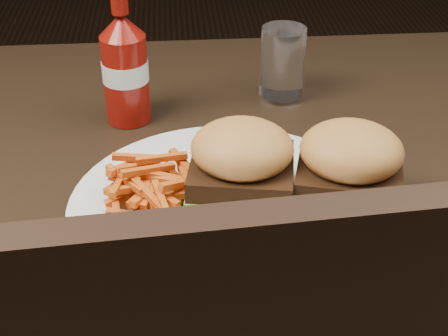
{
  "coord_description": "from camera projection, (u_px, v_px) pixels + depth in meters",
  "views": [
    {
      "loc": [
        0.06,
        -0.69,
        1.2
      ],
      "look_at": [
        0.11,
        -0.08,
        0.8
      ],
      "focal_mm": 55.0,
      "sensor_mm": 36.0,
      "label": 1
    }
  ],
  "objects": [
    {
      "name": "dining_table",
      "position": [
        129.0,
        186.0,
        0.83
      ],
      "size": [
        1.2,
        0.8,
        0.04
      ],
      "primitive_type": "cube",
      "color": "black",
      "rests_on": "ground"
    },
    {
      "name": "plate",
      "position": [
        225.0,
        207.0,
        0.75
      ],
      "size": [
        0.34,
        0.34,
        0.01
      ],
      "primitive_type": "cylinder",
      "color": "white",
      "rests_on": "dining_table"
    },
    {
      "name": "sandwich_half_a",
      "position": [
        241.0,
        193.0,
        0.74
      ],
      "size": [
        0.11,
        0.11,
        0.03
      ],
      "primitive_type": "cube",
      "rotation": [
        0.0,
        0.0,
        -0.17
      ],
      "color": "beige",
      "rests_on": "plate"
    },
    {
      "name": "sandwich_half_b",
      "position": [
        346.0,
        196.0,
        0.74
      ],
      "size": [
        0.12,
        0.11,
        0.03
      ],
      "primitive_type": "cube",
      "rotation": [
        0.0,
        0.0,
        -0.26
      ],
      "color": "beige",
      "rests_on": "plate"
    },
    {
      "name": "fries_pile",
      "position": [
        152.0,
        187.0,
        0.74
      ],
      "size": [
        0.11,
        0.11,
        0.04
      ],
      "primitive_type": null,
      "rotation": [
        0.0,
        0.0,
        0.14
      ],
      "color": "orange",
      "rests_on": "plate"
    },
    {
      "name": "ketchup_bottle",
      "position": [
        126.0,
        79.0,
        0.89
      ],
      "size": [
        0.08,
        0.08,
        0.12
      ],
      "primitive_type": "cylinder",
      "rotation": [
        0.0,
        0.0,
        0.41
      ],
      "color": "maroon",
      "rests_on": "dining_table"
    },
    {
      "name": "tumbler",
      "position": [
        283.0,
        61.0,
        0.95
      ],
      "size": [
        0.08,
        0.08,
        0.1
      ],
      "primitive_type": "cylinder",
      "rotation": [
        0.0,
        0.0,
        0.36
      ],
      "color": "white",
      "rests_on": "dining_table"
    }
  ]
}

